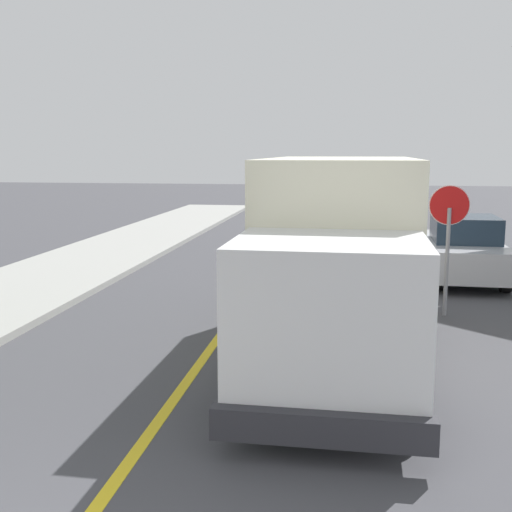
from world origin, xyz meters
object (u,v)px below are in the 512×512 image
parked_car_near (353,245)px  parked_van_across (463,250)px  stop_sign (449,225)px  box_truck (338,249)px  parked_car_mid (339,222)px

parked_car_near → parked_van_across: 2.85m
parked_van_across → stop_sign: stop_sign is taller
box_truck → parked_car_near: (0.26, 7.07, -0.97)m
parked_car_near → parked_van_across: same height
parked_car_near → parked_car_mid: bearing=95.1°
parked_car_near → stop_sign: size_ratio=1.69×
box_truck → parked_van_across: 7.41m
parked_car_mid → box_truck: bearing=-88.9°
stop_sign → parked_van_across: bearing=75.8°
parked_van_across → stop_sign: 4.06m
box_truck → parked_van_across: bearing=65.2°
parked_car_mid → stop_sign: size_ratio=1.67×
parked_car_mid → parked_car_near: bearing=-84.9°
parked_car_near → box_truck: bearing=-92.1°
parked_car_mid → parked_van_across: (3.32, -6.01, 0.00)m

